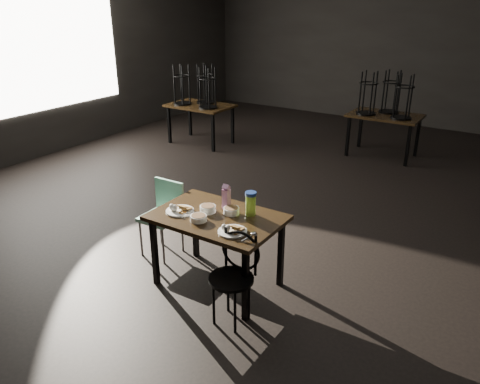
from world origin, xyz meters
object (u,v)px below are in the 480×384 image
Objects in this scene: water_bottle at (251,203)px; main_table at (217,223)px; bentwood_chair at (235,270)px; school_chair at (164,211)px; juice_carton at (226,198)px.

main_table is at bearing -143.90° from water_bottle.
school_chair is at bearing 152.10° from bentwood_chair.
main_table is at bearing 136.90° from bentwood_chair.
juice_carton reaches higher than main_table.
water_bottle is 0.68m from bentwood_chair.
juice_carton is 0.94m from school_chair.
bentwood_chair is (0.17, -0.53, -0.38)m from water_bottle.
juice_carton reaches higher than water_bottle.
main_table is at bearing -86.28° from juice_carton.
juice_carton is 0.31× the size of school_chair.
water_bottle reaches higher than bentwood_chair.
main_table is 5.17× the size of water_bottle.
juice_carton is (-0.01, 0.18, 0.20)m from main_table.
juice_carton is at bearing 125.93° from bentwood_chair.
bentwood_chair is at bearing -38.96° from main_table.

